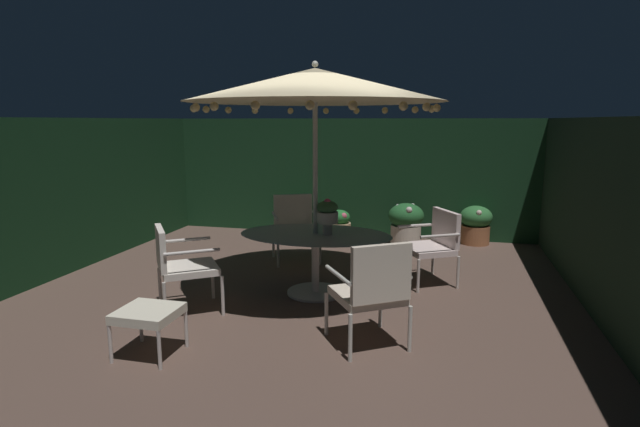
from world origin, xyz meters
TOP-DOWN VIEW (x-y plane):
  - ground_plane at (0.00, 0.00)m, footprint 6.93×6.74m
  - hedge_backdrop_rear at (0.00, 3.22)m, footprint 6.93×0.30m
  - hedge_backdrop_left at (-3.32, 0.00)m, footprint 0.30×6.74m
  - hedge_backdrop_right at (3.32, 0.00)m, footprint 0.30×6.74m
  - patio_dining_table at (0.21, -0.12)m, footprint 1.78×1.19m
  - patio_umbrella at (0.21, -0.12)m, footprint 2.87×2.87m
  - centerpiece_planter at (0.36, -0.15)m, footprint 0.24×0.24m
  - patio_chair_north at (1.53, 0.65)m, footprint 0.80×0.84m
  - patio_chair_northeast at (-0.46, 1.27)m, footprint 0.82×0.81m
  - patio_chair_east at (-1.03, -1.02)m, footprint 0.83×0.83m
  - patio_chair_southeast at (1.06, -1.41)m, footprint 0.83×0.83m
  - ottoman_footrest at (-0.79, -2.00)m, footprint 0.49×0.47m
  - potted_plant_right_far at (1.05, 2.55)m, footprint 0.57×0.57m
  - potted_plant_front_corner at (-0.91, 2.81)m, footprint 0.54×0.54m
  - potted_plant_back_right at (2.16, 2.89)m, footprint 0.52×0.52m
  - potted_plant_back_left at (-0.08, 2.66)m, footprint 0.39×0.39m

SIDE VIEW (x-z plane):
  - ground_plane at x=0.00m, z-range -0.02..0.00m
  - potted_plant_back_left at x=-0.08m, z-range 0.00..0.51m
  - potted_plant_back_right at x=2.16m, z-range 0.02..0.65m
  - potted_plant_front_corner at x=-0.91m, z-range 0.01..0.66m
  - ottoman_footrest at x=-0.79m, z-range 0.15..0.57m
  - potted_plant_right_far at x=1.05m, z-range 0.03..0.71m
  - patio_chair_north at x=1.53m, z-range 0.07..0.98m
  - patio_chair_northeast at x=-0.46m, z-range 0.08..1.01m
  - patio_chair_east at x=-1.03m, z-range 0.08..1.01m
  - patio_chair_southeast at x=1.06m, z-range 0.07..1.06m
  - patio_dining_table at x=0.21m, z-range 0.21..0.94m
  - centerpiece_planter at x=0.36m, z-range 0.77..1.18m
  - hedge_backdrop_rear at x=0.00m, z-range 0.00..2.04m
  - hedge_backdrop_left at x=-3.32m, z-range 0.00..2.04m
  - hedge_backdrop_right at x=3.32m, z-range 0.00..2.04m
  - patio_umbrella at x=0.21m, z-range 1.06..3.71m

